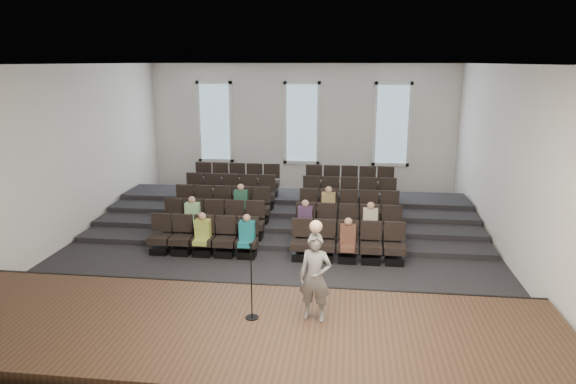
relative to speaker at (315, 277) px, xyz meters
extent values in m
plane|color=black|center=(-1.36, 4.67, -1.31)|extent=(14.00, 14.00, 0.00)
cube|color=white|center=(-1.36, 4.67, 3.70)|extent=(12.00, 14.00, 0.02)
cube|color=white|center=(-1.36, 11.69, 1.19)|extent=(12.00, 0.04, 5.00)
cube|color=white|center=(-1.36, -2.35, 1.19)|extent=(12.00, 0.04, 5.00)
cube|color=white|center=(-7.38, 4.67, 1.19)|extent=(0.04, 14.00, 5.00)
cube|color=white|center=(4.66, 4.67, 1.19)|extent=(0.04, 14.00, 5.00)
cube|color=#422E1C|center=(-1.36, -0.43, -1.06)|extent=(11.80, 3.60, 0.50)
cube|color=black|center=(-1.36, 1.34, -1.06)|extent=(11.80, 0.06, 0.52)
cube|color=black|center=(-1.36, 7.00, -1.24)|extent=(11.80, 4.80, 0.15)
cube|color=black|center=(-1.36, 7.52, -1.16)|extent=(11.80, 3.75, 0.30)
cube|color=black|center=(-1.36, 8.05, -1.09)|extent=(11.80, 2.70, 0.45)
cube|color=black|center=(-1.36, 8.57, -1.01)|extent=(11.80, 1.65, 0.60)
cube|color=black|center=(-4.48, 4.07, -1.21)|extent=(0.47, 0.43, 0.20)
cube|color=black|center=(-4.48, 4.07, -0.90)|extent=(0.55, 0.50, 0.19)
cube|color=black|center=(-4.48, 4.28, -0.49)|extent=(0.55, 0.08, 0.50)
cube|color=black|center=(-3.88, 4.07, -1.21)|extent=(0.47, 0.43, 0.20)
cube|color=black|center=(-3.88, 4.07, -0.90)|extent=(0.55, 0.50, 0.19)
cube|color=black|center=(-3.88, 4.28, -0.49)|extent=(0.55, 0.08, 0.50)
cube|color=black|center=(-3.28, 4.07, -1.21)|extent=(0.47, 0.43, 0.20)
cube|color=black|center=(-3.28, 4.07, -0.90)|extent=(0.55, 0.50, 0.19)
cube|color=black|center=(-3.28, 4.28, -0.49)|extent=(0.55, 0.08, 0.50)
cube|color=black|center=(-2.68, 4.07, -1.21)|extent=(0.47, 0.43, 0.20)
cube|color=black|center=(-2.68, 4.07, -0.90)|extent=(0.55, 0.50, 0.19)
cube|color=black|center=(-2.68, 4.28, -0.49)|extent=(0.55, 0.08, 0.50)
cube|color=black|center=(-2.08, 4.07, -1.21)|extent=(0.47, 0.43, 0.20)
cube|color=black|center=(-2.08, 4.07, -0.90)|extent=(0.55, 0.50, 0.19)
cube|color=black|center=(-2.08, 4.28, -0.49)|extent=(0.55, 0.08, 0.50)
cube|color=black|center=(-0.63, 4.07, -1.21)|extent=(0.47, 0.43, 0.20)
cube|color=black|center=(-0.63, 4.07, -0.90)|extent=(0.55, 0.50, 0.19)
cube|color=black|center=(-0.63, 4.28, -0.49)|extent=(0.55, 0.08, 0.50)
cube|color=black|center=(-0.03, 4.07, -1.21)|extent=(0.47, 0.43, 0.20)
cube|color=black|center=(-0.03, 4.07, -0.90)|extent=(0.55, 0.50, 0.19)
cube|color=black|center=(-0.03, 4.28, -0.49)|extent=(0.55, 0.08, 0.50)
cube|color=black|center=(0.57, 4.07, -1.21)|extent=(0.47, 0.43, 0.20)
cube|color=black|center=(0.57, 4.07, -0.90)|extent=(0.55, 0.50, 0.19)
cube|color=black|center=(0.57, 4.28, -0.49)|extent=(0.55, 0.08, 0.50)
cube|color=black|center=(1.17, 4.07, -1.21)|extent=(0.47, 0.43, 0.20)
cube|color=black|center=(1.17, 4.07, -0.90)|extent=(0.55, 0.50, 0.19)
cube|color=black|center=(1.17, 4.28, -0.49)|extent=(0.55, 0.08, 0.50)
cube|color=black|center=(1.77, 4.07, -1.21)|extent=(0.47, 0.43, 0.20)
cube|color=black|center=(1.77, 4.07, -0.90)|extent=(0.55, 0.50, 0.19)
cube|color=black|center=(1.77, 4.28, -0.49)|extent=(0.55, 0.08, 0.50)
cube|color=black|center=(-4.48, 5.12, -1.06)|extent=(0.47, 0.43, 0.20)
cube|color=black|center=(-4.48, 5.12, -0.75)|extent=(0.55, 0.50, 0.19)
cube|color=black|center=(-4.48, 5.33, -0.34)|extent=(0.55, 0.08, 0.50)
cube|color=black|center=(-3.88, 5.12, -1.06)|extent=(0.47, 0.43, 0.20)
cube|color=black|center=(-3.88, 5.12, -0.75)|extent=(0.55, 0.50, 0.19)
cube|color=black|center=(-3.88, 5.33, -0.34)|extent=(0.55, 0.08, 0.50)
cube|color=black|center=(-3.28, 5.12, -1.06)|extent=(0.47, 0.43, 0.20)
cube|color=black|center=(-3.28, 5.12, -0.75)|extent=(0.55, 0.50, 0.19)
cube|color=black|center=(-3.28, 5.33, -0.34)|extent=(0.55, 0.08, 0.50)
cube|color=black|center=(-2.68, 5.12, -1.06)|extent=(0.47, 0.43, 0.20)
cube|color=black|center=(-2.68, 5.12, -0.75)|extent=(0.55, 0.50, 0.19)
cube|color=black|center=(-2.68, 5.33, -0.34)|extent=(0.55, 0.08, 0.50)
cube|color=black|center=(-2.08, 5.12, -1.06)|extent=(0.47, 0.43, 0.20)
cube|color=black|center=(-2.08, 5.12, -0.75)|extent=(0.55, 0.50, 0.19)
cube|color=black|center=(-2.08, 5.33, -0.34)|extent=(0.55, 0.08, 0.50)
cube|color=black|center=(-0.63, 5.12, -1.06)|extent=(0.47, 0.43, 0.20)
cube|color=black|center=(-0.63, 5.12, -0.75)|extent=(0.55, 0.50, 0.19)
cube|color=black|center=(-0.63, 5.33, -0.34)|extent=(0.55, 0.08, 0.50)
cube|color=black|center=(-0.03, 5.12, -1.06)|extent=(0.47, 0.43, 0.20)
cube|color=black|center=(-0.03, 5.12, -0.75)|extent=(0.55, 0.50, 0.19)
cube|color=black|center=(-0.03, 5.33, -0.34)|extent=(0.55, 0.08, 0.50)
cube|color=black|center=(0.57, 5.12, -1.06)|extent=(0.47, 0.43, 0.20)
cube|color=black|center=(0.57, 5.12, -0.75)|extent=(0.55, 0.50, 0.19)
cube|color=black|center=(0.57, 5.33, -0.34)|extent=(0.55, 0.08, 0.50)
cube|color=black|center=(1.17, 5.12, -1.06)|extent=(0.47, 0.43, 0.20)
cube|color=black|center=(1.17, 5.12, -0.75)|extent=(0.55, 0.50, 0.19)
cube|color=black|center=(1.17, 5.33, -0.34)|extent=(0.55, 0.08, 0.50)
cube|color=black|center=(1.77, 5.12, -1.06)|extent=(0.47, 0.43, 0.20)
cube|color=black|center=(1.77, 5.12, -0.75)|extent=(0.55, 0.50, 0.19)
cube|color=black|center=(1.77, 5.33, -0.34)|extent=(0.55, 0.08, 0.50)
cube|color=black|center=(-4.48, 6.17, -0.91)|extent=(0.47, 0.42, 0.20)
cube|color=black|center=(-4.48, 6.17, -0.60)|extent=(0.55, 0.50, 0.19)
cube|color=black|center=(-4.48, 6.38, -0.19)|extent=(0.55, 0.08, 0.50)
cube|color=black|center=(-3.88, 6.17, -0.91)|extent=(0.47, 0.42, 0.20)
cube|color=black|center=(-3.88, 6.17, -0.60)|extent=(0.55, 0.50, 0.19)
cube|color=black|center=(-3.88, 6.38, -0.19)|extent=(0.55, 0.08, 0.50)
cube|color=black|center=(-3.28, 6.17, -0.91)|extent=(0.47, 0.42, 0.20)
cube|color=black|center=(-3.28, 6.17, -0.60)|extent=(0.55, 0.50, 0.19)
cube|color=black|center=(-3.28, 6.38, -0.19)|extent=(0.55, 0.08, 0.50)
cube|color=black|center=(-2.68, 6.17, -0.91)|extent=(0.47, 0.42, 0.20)
cube|color=black|center=(-2.68, 6.17, -0.60)|extent=(0.55, 0.50, 0.19)
cube|color=black|center=(-2.68, 6.38, -0.19)|extent=(0.55, 0.08, 0.50)
cube|color=black|center=(-2.08, 6.17, -0.91)|extent=(0.47, 0.42, 0.20)
cube|color=black|center=(-2.08, 6.17, -0.60)|extent=(0.55, 0.50, 0.19)
cube|color=black|center=(-2.08, 6.38, -0.19)|extent=(0.55, 0.08, 0.50)
cube|color=black|center=(-0.63, 6.17, -0.91)|extent=(0.47, 0.42, 0.20)
cube|color=black|center=(-0.63, 6.17, -0.60)|extent=(0.55, 0.50, 0.19)
cube|color=black|center=(-0.63, 6.38, -0.19)|extent=(0.55, 0.08, 0.50)
cube|color=black|center=(-0.03, 6.17, -0.91)|extent=(0.47, 0.42, 0.20)
cube|color=black|center=(-0.03, 6.17, -0.60)|extent=(0.55, 0.50, 0.19)
cube|color=black|center=(-0.03, 6.38, -0.19)|extent=(0.55, 0.08, 0.50)
cube|color=black|center=(0.57, 6.17, -0.91)|extent=(0.47, 0.42, 0.20)
cube|color=black|center=(0.57, 6.17, -0.60)|extent=(0.55, 0.50, 0.19)
cube|color=black|center=(0.57, 6.38, -0.19)|extent=(0.55, 0.08, 0.50)
cube|color=black|center=(1.17, 6.17, -0.91)|extent=(0.47, 0.42, 0.20)
cube|color=black|center=(1.17, 6.17, -0.60)|extent=(0.55, 0.50, 0.19)
cube|color=black|center=(1.17, 6.38, -0.19)|extent=(0.55, 0.08, 0.50)
cube|color=black|center=(1.77, 6.17, -0.91)|extent=(0.47, 0.42, 0.20)
cube|color=black|center=(1.77, 6.17, -0.60)|extent=(0.55, 0.50, 0.19)
cube|color=black|center=(1.77, 6.38, -0.19)|extent=(0.55, 0.08, 0.50)
cube|color=black|center=(-4.48, 7.22, -0.76)|extent=(0.47, 0.42, 0.20)
cube|color=black|center=(-4.48, 7.22, -0.45)|extent=(0.55, 0.50, 0.19)
cube|color=black|center=(-4.48, 7.43, -0.04)|extent=(0.55, 0.08, 0.50)
cube|color=black|center=(-3.88, 7.22, -0.76)|extent=(0.47, 0.42, 0.20)
cube|color=black|center=(-3.88, 7.22, -0.45)|extent=(0.55, 0.50, 0.19)
cube|color=black|center=(-3.88, 7.43, -0.04)|extent=(0.55, 0.08, 0.50)
cube|color=black|center=(-3.28, 7.22, -0.76)|extent=(0.47, 0.42, 0.20)
cube|color=black|center=(-3.28, 7.22, -0.45)|extent=(0.55, 0.50, 0.19)
cube|color=black|center=(-3.28, 7.43, -0.04)|extent=(0.55, 0.08, 0.50)
cube|color=black|center=(-2.68, 7.22, -0.76)|extent=(0.47, 0.42, 0.20)
cube|color=black|center=(-2.68, 7.22, -0.45)|extent=(0.55, 0.50, 0.19)
cube|color=black|center=(-2.68, 7.43, -0.04)|extent=(0.55, 0.08, 0.50)
cube|color=black|center=(-2.08, 7.22, -0.76)|extent=(0.47, 0.42, 0.20)
cube|color=black|center=(-2.08, 7.22, -0.45)|extent=(0.55, 0.50, 0.19)
cube|color=black|center=(-2.08, 7.43, -0.04)|extent=(0.55, 0.08, 0.50)
cube|color=black|center=(-0.63, 7.22, -0.76)|extent=(0.47, 0.42, 0.20)
cube|color=black|center=(-0.63, 7.22, -0.45)|extent=(0.55, 0.50, 0.19)
cube|color=black|center=(-0.63, 7.43, -0.04)|extent=(0.55, 0.08, 0.50)
cube|color=black|center=(-0.03, 7.22, -0.76)|extent=(0.47, 0.42, 0.20)
cube|color=black|center=(-0.03, 7.22, -0.45)|extent=(0.55, 0.50, 0.19)
cube|color=black|center=(-0.03, 7.43, -0.04)|extent=(0.55, 0.08, 0.50)
cube|color=black|center=(0.57, 7.22, -0.76)|extent=(0.47, 0.42, 0.20)
cube|color=black|center=(0.57, 7.22, -0.45)|extent=(0.55, 0.50, 0.19)
cube|color=black|center=(0.57, 7.43, -0.04)|extent=(0.55, 0.08, 0.50)
cube|color=black|center=(1.17, 7.22, -0.76)|extent=(0.47, 0.42, 0.20)
cube|color=black|center=(1.17, 7.22, -0.45)|extent=(0.55, 0.50, 0.19)
cube|color=black|center=(1.17, 7.43, -0.04)|extent=(0.55, 0.08, 0.50)
cube|color=black|center=(1.77, 7.22, -0.76)|extent=(0.47, 0.42, 0.20)
cube|color=black|center=(1.77, 7.22, -0.45)|extent=(0.55, 0.50, 0.19)
cube|color=black|center=(1.77, 7.43, -0.04)|extent=(0.55, 0.08, 0.50)
cube|color=black|center=(-4.48, 8.27, -0.61)|extent=(0.47, 0.42, 0.20)
cube|color=black|center=(-4.48, 8.27, -0.30)|extent=(0.55, 0.50, 0.19)
cube|color=black|center=(-4.48, 8.48, 0.11)|extent=(0.55, 0.08, 0.50)
cube|color=black|center=(-3.88, 8.27, -0.61)|extent=(0.47, 0.42, 0.20)
cube|color=black|center=(-3.88, 8.27, -0.30)|extent=(0.55, 0.50, 0.19)
cube|color=black|center=(-3.88, 8.48, 0.11)|extent=(0.55, 0.08, 0.50)
cube|color=black|center=(-3.28, 8.27, -0.61)|extent=(0.47, 0.42, 0.20)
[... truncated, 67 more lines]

